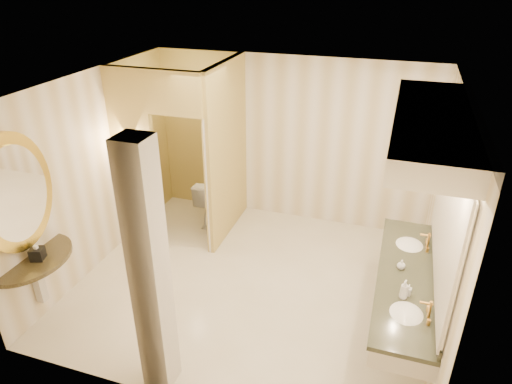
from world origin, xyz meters
TOP-DOWN VIEW (x-y plane):
  - floor at (0.00, 0.00)m, footprint 4.50×4.50m
  - ceiling at (0.00, 0.00)m, footprint 4.50×4.50m
  - wall_back at (0.00, 2.00)m, footprint 4.50×0.02m
  - wall_front at (0.00, -2.00)m, footprint 4.50×0.02m
  - wall_left at (-2.25, 0.00)m, footprint 0.02×4.00m
  - wall_right at (2.25, 0.00)m, footprint 0.02×4.00m
  - toilet_closet at (-1.12, 0.97)m, footprint 1.50×1.55m
  - wall_sconce at (-1.93, 0.43)m, footprint 0.14×0.14m
  - vanity at (1.98, -0.40)m, footprint 0.75×2.54m
  - console_shelf at (-2.21, -1.40)m, footprint 1.06×1.06m
  - pillar at (-0.37, -1.80)m, footprint 0.29×0.29m
  - tissue_box at (-2.10, -1.40)m, footprint 0.18×0.18m
  - toilet at (-1.10, 1.40)m, footprint 0.47×0.79m
  - soap_bottle_a at (1.96, -0.74)m, footprint 0.07×0.07m
  - soap_bottle_b at (1.87, -0.31)m, footprint 0.11×0.11m
  - soap_bottle_c at (1.91, -0.81)m, footprint 0.11×0.11m

SIDE VIEW (x-z plane):
  - floor at x=0.00m, z-range 0.00..0.00m
  - toilet at x=-1.10m, z-range 0.00..0.80m
  - soap_bottle_b at x=1.87m, z-range 0.88..0.99m
  - soap_bottle_a at x=1.96m, z-range 0.88..1.00m
  - tissue_box at x=-2.10m, z-range 0.88..1.02m
  - soap_bottle_c at x=1.91m, z-range 0.88..1.09m
  - console_shelf at x=-2.21m, z-range 0.36..2.34m
  - wall_back at x=0.00m, z-range 0.00..2.70m
  - wall_front at x=0.00m, z-range 0.00..2.70m
  - wall_left at x=-2.25m, z-range 0.00..2.70m
  - wall_right at x=2.25m, z-range 0.00..2.70m
  - pillar at x=-0.37m, z-range 0.00..2.70m
  - toilet_closet at x=-1.12m, z-range 0.04..2.74m
  - vanity at x=1.98m, z-range 0.58..2.67m
  - wall_sconce at x=-1.93m, z-range 1.52..1.94m
  - ceiling at x=0.00m, z-range 2.70..2.70m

